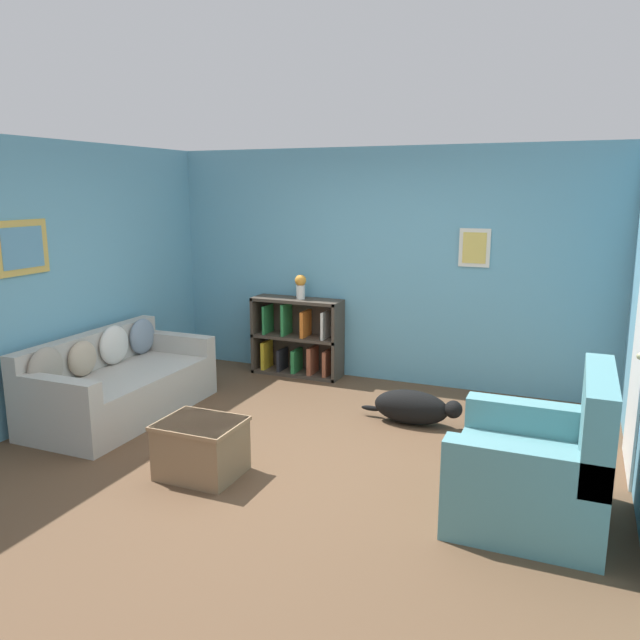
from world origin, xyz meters
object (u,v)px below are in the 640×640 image
recliner_chair (539,469)px  coffee_table (201,446)px  couch (118,384)px  vase (301,285)px  bookshelf (298,338)px  dog (413,407)px

recliner_chair → coffee_table: size_ratio=1.70×
couch → vase: 2.30m
bookshelf → couch: bearing=-118.9°
bookshelf → recliner_chair: bearing=-40.3°
couch → bookshelf: bookshelf is taller
couch → bookshelf: size_ratio=1.76×
bookshelf → coffee_table: size_ratio=1.73×
couch → recliner_chair: recliner_chair is taller
couch → vase: bearing=59.7°
dog → vase: vase is taller
couch → dog: 2.84m
coffee_table → dog: (1.24, 1.65, -0.07)m
couch → vase: (1.10, 1.88, 0.76)m
dog → vase: 2.12m
couch → dog: size_ratio=1.92×
couch → coffee_table: bearing=-28.7°
bookshelf → vase: bearing=-27.1°
couch → bookshelf: (1.05, 1.90, 0.12)m
dog → vase: bearing=147.4°
recliner_chair → couch: bearing=172.6°
couch → coffee_table: couch is taller
bookshelf → dog: 1.98m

